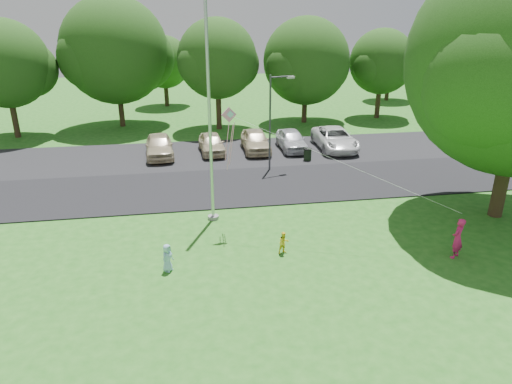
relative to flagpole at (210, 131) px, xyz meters
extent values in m
plane|color=#256A1C|center=(3.50, -5.00, -4.17)|extent=(120.00, 120.00, 0.00)
cube|color=black|center=(3.50, 4.00, -4.14)|extent=(60.00, 6.00, 0.06)
cube|color=black|center=(3.50, 10.50, -4.14)|extent=(42.00, 7.00, 0.06)
cylinder|color=#B7BABF|center=(0.00, 0.00, 0.83)|extent=(0.14, 0.14, 10.00)
cylinder|color=gray|center=(0.00, 0.00, -4.09)|extent=(0.50, 0.50, 0.16)
cylinder|color=#3F3F44|center=(3.93, 6.51, -1.33)|extent=(0.11, 0.11, 5.68)
cylinder|color=#3F3F44|center=(4.57, 6.70, 1.37)|extent=(1.29, 0.46, 0.08)
cube|color=silver|center=(5.20, 6.90, 1.31)|extent=(0.47, 0.32, 0.13)
cylinder|color=black|center=(6.73, 8.00, -3.78)|extent=(0.48, 0.48, 0.78)
cylinder|color=black|center=(6.73, 8.00, -3.37)|extent=(0.52, 0.52, 0.04)
cylinder|color=#332316|center=(13.15, -1.80, -2.35)|extent=(0.62, 0.62, 3.62)
sphere|color=#193E11|center=(11.18, -3.03, 2.41)|extent=(5.90, 5.90, 5.90)
sphere|color=#193E11|center=(10.85, -2.80, 2.06)|extent=(5.11, 5.11, 5.11)
cylinder|color=#332316|center=(-13.71, 17.69, -2.53)|extent=(0.44, 0.44, 3.27)
sphere|color=#193E11|center=(-13.71, 17.69, 1.35)|extent=(6.43, 6.43, 6.43)
sphere|color=#193E11|center=(-12.26, 18.33, 0.87)|extent=(4.18, 4.18, 4.18)
cylinder|color=#332316|center=(-6.10, 20.24, -2.57)|extent=(0.44, 0.44, 3.19)
sphere|color=#193E11|center=(-6.10, 20.24, 2.00)|extent=(8.50, 8.50, 8.50)
sphere|color=#193E11|center=(-4.18, 21.09, 1.37)|extent=(5.53, 5.53, 5.53)
sphere|color=#193E11|center=(-7.80, 19.17, 1.58)|extent=(5.10, 5.10, 5.10)
cylinder|color=#332316|center=(1.92, 17.90, -2.45)|extent=(0.44, 0.44, 3.43)
sphere|color=#193E11|center=(1.92, 17.90, 1.45)|extent=(6.27, 6.27, 6.27)
sphere|color=#193E11|center=(3.33, 18.53, 0.98)|extent=(4.07, 4.07, 4.07)
sphere|color=#193E11|center=(0.66, 17.12, 1.14)|extent=(3.76, 3.76, 3.76)
cylinder|color=#332316|center=(9.53, 19.17, -2.84)|extent=(0.44, 0.44, 2.66)
sphere|color=#193E11|center=(9.53, 19.17, 1.03)|extent=(7.27, 7.27, 7.27)
sphere|color=#193E11|center=(11.16, 19.89, 0.49)|extent=(4.72, 4.72, 4.72)
sphere|color=#193E11|center=(8.07, 18.26, 0.67)|extent=(4.36, 4.36, 4.36)
cylinder|color=#332316|center=(16.62, 19.89, -2.66)|extent=(0.44, 0.44, 3.02)
sphere|color=#193E11|center=(16.62, 19.89, 0.84)|extent=(5.67, 5.67, 5.67)
sphere|color=#193E11|center=(17.89, 20.46, 0.41)|extent=(3.68, 3.68, 3.68)
sphere|color=#193E11|center=(15.48, 19.18, 0.55)|extent=(3.40, 3.40, 3.40)
cylinder|color=#332316|center=(25.42, 17.25, -2.45)|extent=(0.44, 0.44, 3.42)
sphere|color=#193E11|center=(25.42, 17.25, 2.33)|extent=(8.77, 8.77, 8.77)
sphere|color=#193E11|center=(27.39, 18.13, 1.67)|extent=(5.70, 5.70, 5.70)
sphere|color=#193E11|center=(23.67, 16.15, 1.89)|extent=(5.26, 5.26, 5.26)
cylinder|color=#332316|center=(-2.50, 29.00, -2.87)|extent=(0.44, 0.44, 2.60)
sphere|color=#193E11|center=(-2.50, 29.00, 0.25)|extent=(5.20, 5.20, 5.20)
sphere|color=#193E11|center=(-1.33, 29.52, -0.14)|extent=(3.38, 3.38, 3.38)
sphere|color=#193E11|center=(-3.54, 28.35, -0.01)|extent=(3.12, 3.12, 3.12)
cylinder|color=#332316|center=(21.50, 28.50, -2.87)|extent=(0.44, 0.44, 2.60)
sphere|color=#193E11|center=(21.50, 28.50, 0.25)|extent=(5.20, 5.20, 5.20)
sphere|color=#193E11|center=(22.67, 29.02, -0.14)|extent=(3.38, 3.38, 3.38)
sphere|color=#193E11|center=(20.46, 27.85, -0.01)|extent=(3.12, 3.12, 3.12)
imported|color=#C6B793|center=(-2.71, 10.39, -3.36)|extent=(2.01, 4.46, 1.49)
imported|color=#C6B793|center=(0.76, 10.69, -3.44)|extent=(1.77, 4.00, 1.34)
imported|color=#C6B793|center=(3.76, 10.66, -3.37)|extent=(1.81, 4.36, 1.48)
imported|color=silver|center=(6.28, 10.59, -3.41)|extent=(1.68, 4.12, 1.40)
imported|color=silver|center=(9.34, 10.32, -3.38)|extent=(2.65, 5.33, 1.45)
imported|color=#D71C67|center=(9.01, -5.15, -3.34)|extent=(0.72, 0.67, 1.64)
imported|color=yellow|center=(2.50, -3.73, -3.71)|extent=(0.53, 0.47, 0.91)
imported|color=#98C9E9|center=(-2.01, -4.33, -3.63)|extent=(0.59, 0.63, 1.08)
cube|color=pink|center=(0.72, -1.09, 0.90)|extent=(0.63, 0.09, 0.63)
cube|color=#8CC6E5|center=(0.77, -1.12, 0.92)|extent=(0.30, 0.05, 0.30)
cylinder|color=white|center=(4.86, -3.12, -0.70)|extent=(8.30, 4.07, 3.21)
cylinder|color=pink|center=(0.62, -1.09, -0.20)|extent=(0.21, 0.27, 1.67)
cylinder|color=pink|center=(0.82, -1.04, -0.33)|extent=(0.23, 0.44, 1.91)
cylinder|color=pink|center=(0.72, -1.17, -0.46)|extent=(0.25, 0.64, 2.14)
camera|label=1|loc=(-1.24, -19.33, 4.67)|focal=32.00mm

